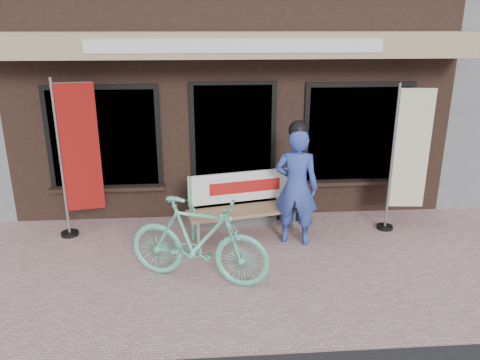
{
  "coord_description": "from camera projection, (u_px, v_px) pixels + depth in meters",
  "views": [
    {
      "loc": [
        -0.44,
        -5.2,
        3.04
      ],
      "look_at": [
        0.01,
        0.7,
        1.05
      ],
      "focal_mm": 35.0,
      "sensor_mm": 36.0,
      "label": 1
    }
  ],
  "objects": [
    {
      "name": "ground",
      "position": [
        243.0,
        276.0,
        5.91
      ],
      "size": [
        70.0,
        70.0,
        0.0
      ],
      "primitive_type": "plane",
      "color": "#C49896",
      "rests_on": "ground"
    },
    {
      "name": "storefront",
      "position": [
        224.0,
        26.0,
        9.65
      ],
      "size": [
        7.0,
        6.77,
        6.0
      ],
      "color": "black",
      "rests_on": "ground"
    },
    {
      "name": "bench",
      "position": [
        247.0,
        200.0,
        6.85
      ],
      "size": [
        1.85,
        0.83,
        0.98
      ],
      "rotation": [
        0.0,
        0.0,
        0.22
      ],
      "color": "#61BEA5",
      "rests_on": "ground"
    },
    {
      "name": "person",
      "position": [
        296.0,
        185.0,
        6.57
      ],
      "size": [
        0.71,
        0.58,
        1.8
      ],
      "rotation": [
        0.0,
        0.0,
        -0.33
      ],
      "color": "#3047A7",
      "rests_on": "ground"
    },
    {
      "name": "bicycle",
      "position": [
        198.0,
        241.0,
        5.66
      ],
      "size": [
        1.86,
        1.11,
        1.08
      ],
      "primitive_type": "imported",
      "rotation": [
        0.0,
        0.0,
        1.21
      ],
      "color": "#61BEA5",
      "rests_on": "ground"
    },
    {
      "name": "nobori_red",
      "position": [
        78.0,
        157.0,
        6.73
      ],
      "size": [
        0.7,
        0.3,
        2.35
      ],
      "rotation": [
        0.0,
        0.0,
        0.18
      ],
      "color": "gray",
      "rests_on": "ground"
    },
    {
      "name": "nobori_cream",
      "position": [
        408.0,
        157.0,
        6.91
      ],
      "size": [
        0.66,
        0.27,
        2.24
      ],
      "rotation": [
        0.0,
        0.0,
        -0.09
      ],
      "color": "gray",
      "rests_on": "ground"
    },
    {
      "name": "menu_stand",
      "position": [
        288.0,
        194.0,
        7.47
      ],
      "size": [
        0.43,
        0.21,
        0.86
      ],
      "rotation": [
        0.0,
        0.0,
        -0.29
      ],
      "color": "black",
      "rests_on": "ground"
    }
  ]
}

